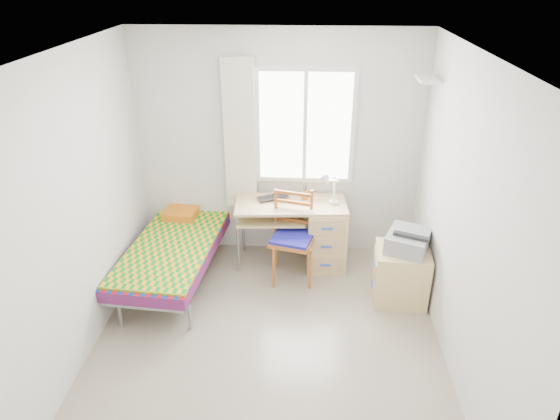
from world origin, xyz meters
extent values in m
plane|color=#BCAD93|center=(0.00, 0.00, 0.00)|extent=(3.50, 3.50, 0.00)
plane|color=white|center=(0.00, 0.00, 2.60)|extent=(3.50, 3.50, 0.00)
plane|color=silver|center=(0.00, 1.75, 1.30)|extent=(3.20, 0.00, 3.20)
plane|color=silver|center=(-1.60, 0.00, 1.30)|extent=(0.00, 3.50, 3.50)
plane|color=silver|center=(1.60, 0.00, 1.30)|extent=(0.00, 3.50, 3.50)
cube|color=white|center=(0.30, 1.73, 1.55)|extent=(1.10, 0.04, 1.30)
cube|color=white|center=(0.30, 1.72, 1.55)|extent=(1.00, 0.02, 1.20)
cube|color=white|center=(0.30, 1.72, 1.55)|extent=(0.04, 0.02, 1.20)
cube|color=beige|center=(-0.42, 1.68, 1.45)|extent=(0.35, 0.05, 1.70)
cube|color=white|center=(1.49, 1.40, 2.15)|extent=(0.20, 0.32, 0.03)
cube|color=#94989C|center=(-1.09, 0.98, 0.31)|extent=(0.98, 1.89, 0.05)
cube|color=red|center=(-1.09, 0.98, 0.38)|extent=(1.02, 1.91, 0.13)
cube|color=#EDA610|center=(-1.09, 0.96, 0.46)|extent=(0.99, 1.79, 0.03)
cube|color=tan|center=(-1.09, 1.86, 0.55)|extent=(0.88, 0.13, 0.50)
cube|color=orange|center=(-1.14, 1.59, 0.52)|extent=(0.39, 0.34, 0.09)
cylinder|color=#94989C|center=(-1.43, 0.16, 0.15)|extent=(0.04, 0.04, 0.29)
cylinder|color=#94989C|center=(-0.75, 1.79, 0.15)|extent=(0.04, 0.04, 0.29)
cube|color=tan|center=(0.16, 1.41, 0.76)|extent=(1.27, 0.64, 0.03)
cube|color=tan|center=(0.56, 1.41, 0.37)|extent=(0.47, 0.57, 0.74)
cube|color=tan|center=(-0.06, 1.41, 0.60)|extent=(0.78, 0.57, 0.02)
cylinder|color=#94989C|center=(-0.41, 1.17, 0.37)|extent=(0.03, 0.03, 0.74)
cylinder|color=#94989C|center=(-0.41, 1.64, 0.37)|extent=(0.03, 0.03, 0.74)
cube|color=#A1591F|center=(0.20, 1.09, 0.48)|extent=(0.53, 0.53, 0.04)
cube|color=#1C1A91|center=(0.20, 1.09, 0.52)|extent=(0.50, 0.50, 0.04)
cube|color=#A1591F|center=(0.20, 1.28, 0.79)|extent=(0.38, 0.13, 0.43)
cylinder|color=#A1591F|center=(0.00, 0.89, 0.24)|extent=(0.03, 0.03, 0.48)
cylinder|color=#A1591F|center=(0.39, 1.28, 0.50)|extent=(0.04, 0.04, 0.99)
cube|color=tan|center=(1.32, 0.76, 0.29)|extent=(0.57, 0.52, 0.59)
cube|color=tan|center=(1.05, 0.76, 0.43)|extent=(0.05, 0.44, 0.21)
cube|color=tan|center=(1.05, 0.76, 0.18)|extent=(0.05, 0.44, 0.21)
cube|color=#94959B|center=(1.36, 0.79, 0.68)|extent=(0.53, 0.56, 0.18)
cube|color=black|center=(1.36, 0.79, 0.77)|extent=(0.42, 0.46, 0.02)
imported|color=black|center=(-0.02, 1.46, 0.79)|extent=(0.42, 0.36, 0.03)
cylinder|color=orange|center=(0.31, 1.52, 0.82)|extent=(0.08, 0.08, 0.09)
cylinder|color=white|center=(0.64, 1.43, 0.79)|extent=(0.10, 0.10, 0.03)
cylinder|color=white|center=(0.64, 1.43, 0.94)|extent=(0.02, 0.12, 0.28)
cylinder|color=white|center=(0.62, 1.35, 1.08)|extent=(0.13, 0.25, 0.11)
cone|color=white|center=(0.54, 1.25, 1.11)|extent=(0.15, 0.16, 0.13)
imported|color=gray|center=(0.00, 1.42, 0.59)|extent=(0.17, 0.23, 0.02)
camera|label=1|loc=(0.31, -3.58, 3.19)|focal=32.00mm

